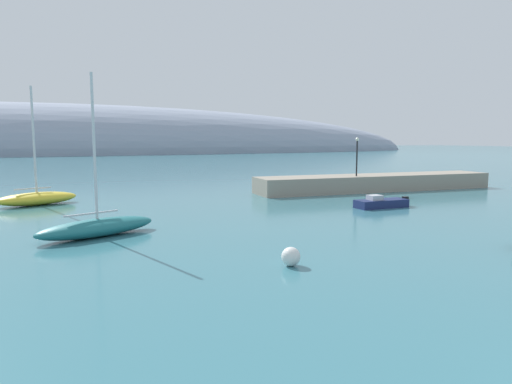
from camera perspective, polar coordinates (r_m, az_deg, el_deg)
name	(u,v)px	position (r m, az deg, el deg)	size (l,w,h in m)	color
breakwater_rocks	(376,183)	(51.44, 14.91, 1.16)	(27.49, 4.40, 1.72)	gray
distant_ridge	(54,154)	(187.92, -24.09, 4.42)	(329.13, 60.44, 37.73)	#8E99AD
sailboat_yellow_outer_mooring	(37,198)	(42.98, -25.87, -0.64)	(6.97, 4.24, 10.03)	yellow
sailboat_teal_end_of_line	(97,226)	(27.87, -19.35, -4.12)	(7.35, 4.36, 9.35)	#1E6B70
motorboat_navy_foreground	(381,203)	(38.71, 15.49, -1.34)	(4.96, 1.71, 1.06)	navy
mooring_buoy_white	(291,257)	(20.39, 4.42, -8.11)	(0.86, 0.86, 0.86)	silver
harbor_lamp_post	(357,152)	(48.78, 12.60, 4.91)	(0.36, 0.36, 4.06)	black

